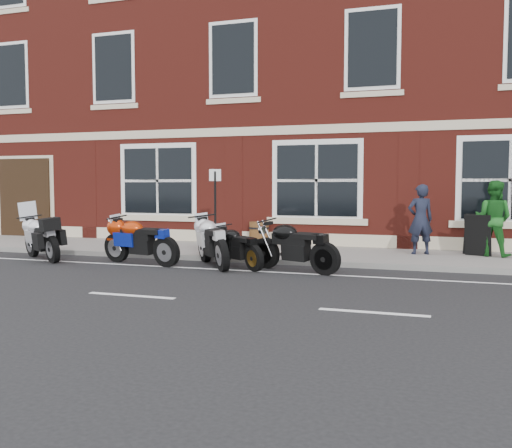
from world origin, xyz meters
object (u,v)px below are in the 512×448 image
(parking_sign, at_px, (215,204))
(moto_sport_black, at_px, (238,246))
(moto_sport_silver, at_px, (214,240))
(a_board_sign, at_px, (477,235))
(moto_sport_red, at_px, (140,239))
(moto_naked_black, at_px, (293,244))
(moto_touring_silver, at_px, (42,236))
(pedestrian_left, at_px, (420,219))
(barrel_planter, at_px, (259,233))
(pedestrian_right, at_px, (493,218))

(parking_sign, bearing_deg, moto_sport_black, -71.34)
(moto_sport_silver, height_order, a_board_sign, a_board_sign)
(moto_sport_red, height_order, moto_naked_black, moto_sport_red)
(moto_touring_silver, relative_size, moto_sport_black, 1.20)
(moto_naked_black, relative_size, pedestrian_left, 1.23)
(moto_touring_silver, distance_m, moto_naked_black, 6.40)
(moto_sport_red, height_order, moto_sport_black, moto_sport_red)
(a_board_sign, bearing_deg, moto_sport_red, -140.61)
(pedestrian_left, relative_size, barrel_planter, 2.64)
(moto_sport_red, distance_m, pedestrian_right, 8.47)
(parking_sign, bearing_deg, a_board_sign, -5.94)
(moto_sport_silver, xyz_separation_m, pedestrian_left, (4.41, 2.77, 0.39))
(pedestrian_right, bearing_deg, moto_sport_silver, 46.84)
(moto_sport_black, bearing_deg, moto_sport_silver, 122.70)
(moto_sport_red, xyz_separation_m, pedestrian_right, (7.85, 3.14, 0.46))
(moto_sport_silver, height_order, parking_sign, parking_sign)
(moto_sport_red, xyz_separation_m, pedestrian_left, (6.16, 3.02, 0.41))
(moto_touring_silver, xyz_separation_m, pedestrian_right, (10.57, 3.19, 0.46))
(a_board_sign, bearing_deg, parking_sign, -151.22)
(moto_sport_silver, bearing_deg, moto_sport_red, 150.88)
(pedestrian_left, height_order, a_board_sign, pedestrian_left)
(moto_sport_black, distance_m, pedestrian_right, 6.26)
(moto_sport_red, height_order, parking_sign, parking_sign)
(moto_sport_silver, relative_size, barrel_planter, 2.93)
(moto_sport_red, height_order, a_board_sign, a_board_sign)
(moto_sport_black, distance_m, barrel_planter, 3.76)
(moto_sport_black, distance_m, a_board_sign, 5.95)
(moto_naked_black, relative_size, a_board_sign, 2.09)
(parking_sign, bearing_deg, pedestrian_left, -4.56)
(pedestrian_right, height_order, barrel_planter, pedestrian_right)
(moto_sport_black, height_order, moto_sport_silver, moto_sport_silver)
(moto_sport_silver, distance_m, moto_naked_black, 1.94)
(moto_naked_black, xyz_separation_m, a_board_sign, (3.83, 3.12, 0.05))
(pedestrian_left, bearing_deg, pedestrian_right, 163.50)
(moto_sport_black, relative_size, parking_sign, 0.74)
(pedestrian_right, xyz_separation_m, parking_sign, (-6.70, -1.35, 0.31))
(moto_naked_black, bearing_deg, moto_sport_black, 105.06)
(moto_touring_silver, height_order, barrel_planter, moto_touring_silver)
(moto_touring_silver, height_order, a_board_sign, moto_touring_silver)
(moto_touring_silver, distance_m, moto_sport_silver, 4.48)
(moto_touring_silver, xyz_separation_m, moto_sport_red, (2.72, 0.05, 0.00))
(parking_sign, bearing_deg, pedestrian_right, -6.89)
(pedestrian_left, xyz_separation_m, pedestrian_right, (1.69, 0.13, 0.05))
(parking_sign, bearing_deg, moto_naked_black, -52.79)
(pedestrian_right, distance_m, barrel_planter, 6.27)
(barrel_planter, bearing_deg, a_board_sign, -6.88)
(pedestrian_left, distance_m, pedestrian_right, 1.70)
(pedestrian_left, bearing_deg, barrel_planter, -31.81)
(moto_sport_red, height_order, pedestrian_left, pedestrian_left)
(pedestrian_left, xyz_separation_m, parking_sign, (-5.01, -1.23, 0.36))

